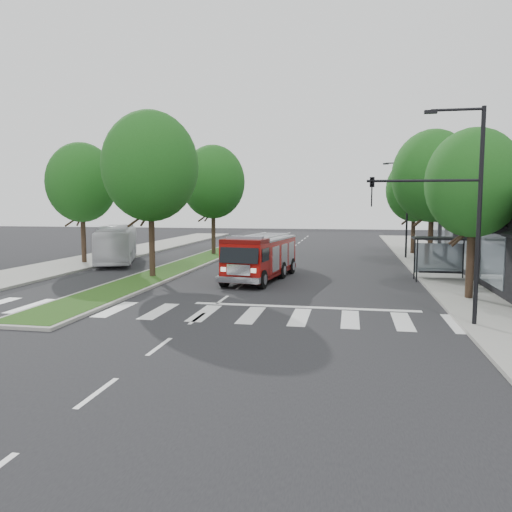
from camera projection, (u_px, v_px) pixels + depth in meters
The scene contains 15 objects.
ground at pixel (222, 300), 23.77m from camera, with size 140.00×140.00×0.00m, color black.
sidewalk_right at pixel (456, 276), 31.22m from camera, with size 5.00×80.00×0.15m, color gray.
sidewalk_left at pixel (64, 266), 36.22m from camera, with size 5.00×80.00×0.15m, color gray.
median at pixel (207, 257), 42.47m from camera, with size 3.00×50.00×0.15m.
bus_shelter at pixel (440, 247), 29.45m from camera, with size 3.20×1.60×2.61m.
tree_right_near at pixel (474, 183), 23.03m from camera, with size 4.40×4.40×8.05m.
tree_right_mid at pixel (433, 176), 34.66m from camera, with size 5.60×5.60×9.72m.
tree_right_far at pixel (414, 190), 44.50m from camera, with size 5.00×5.00×8.73m.
tree_median_near at pixel (150, 166), 30.04m from camera, with size 5.80×5.80×10.16m.
tree_median_far at pixel (213, 182), 43.76m from camera, with size 5.60×5.60×9.72m.
tree_left_mid at pixel (82, 183), 37.45m from camera, with size 5.20×5.20×9.16m.
streetlight_right_near at pixel (454, 201), 18.09m from camera, with size 4.08×0.22×8.00m.
streetlight_right_far at pixel (405, 205), 40.94m from camera, with size 2.11×0.20×8.00m.
fire_engine at pixel (261, 258), 29.97m from camera, with size 3.49×8.38×2.82m.
city_bus at pixel (117, 244), 38.99m from camera, with size 2.42×10.36×2.88m, color silver.
Camera 1 is at (5.93, -22.72, 4.54)m, focal length 35.00 mm.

